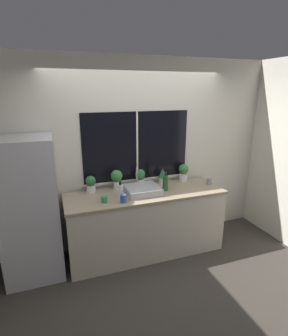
{
  "coord_description": "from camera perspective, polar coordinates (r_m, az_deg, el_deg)",
  "views": [
    {
      "loc": [
        -1.13,
        -2.8,
        2.24
      ],
      "look_at": [
        -0.02,
        0.33,
        1.26
      ],
      "focal_mm": 28.0,
      "sensor_mm": 36.0,
      "label": 1
    }
  ],
  "objects": [
    {
      "name": "ground_plane",
      "position": [
        3.76,
        2.18,
        -20.14
      ],
      "size": [
        14.0,
        14.0,
        0.0
      ],
      "primitive_type": "plane",
      "color": "#38332D"
    },
    {
      "name": "wall_back",
      "position": [
        3.82,
        -1.67,
        2.97
      ],
      "size": [
        8.0,
        0.09,
        2.7
      ],
      "color": "beige",
      "rests_on": "ground_plane"
    },
    {
      "name": "wall_right",
      "position": [
        5.44,
        17.16,
        6.3
      ],
      "size": [
        0.06,
        7.0,
        2.7
      ],
      "color": "beige",
      "rests_on": "ground_plane"
    },
    {
      "name": "counter",
      "position": [
        3.78,
        0.36,
        -11.73
      ],
      "size": [
        2.17,
        0.69,
        0.91
      ],
      "color": "beige",
      "rests_on": "ground_plane"
    },
    {
      "name": "refrigerator",
      "position": [
        3.47,
        -23.54,
        -8.23
      ],
      "size": [
        0.66,
        0.68,
        1.75
      ],
      "color": "#B7B7BC",
      "rests_on": "ground_plane"
    },
    {
      "name": "sink",
      "position": [
        3.56,
        -0.37,
        -4.74
      ],
      "size": [
        0.45,
        0.46,
        0.29
      ],
      "color": "#ADADB2",
      "rests_on": "counter"
    },
    {
      "name": "potted_plant_far_left",
      "position": [
        3.63,
        -11.52,
        -3.36
      ],
      "size": [
        0.14,
        0.14,
        0.23
      ],
      "color": "white",
      "rests_on": "counter"
    },
    {
      "name": "potted_plant_left",
      "position": [
        3.68,
        -5.98,
        -2.12
      ],
      "size": [
        0.16,
        0.16,
        0.28
      ],
      "color": "white",
      "rests_on": "counter"
    },
    {
      "name": "potted_plant_center",
      "position": [
        3.78,
        -0.85,
        -1.95
      ],
      "size": [
        0.15,
        0.15,
        0.25
      ],
      "color": "white",
      "rests_on": "counter"
    },
    {
      "name": "potted_plant_right",
      "position": [
        3.9,
        4.05,
        -1.6
      ],
      "size": [
        0.13,
        0.13,
        0.23
      ],
      "color": "white",
      "rests_on": "counter"
    },
    {
      "name": "potted_plant_far_right",
      "position": [
        4.04,
        8.59,
        -0.81
      ],
      "size": [
        0.15,
        0.15,
        0.27
      ],
      "color": "white",
      "rests_on": "counter"
    },
    {
      "name": "soap_bottle",
      "position": [
        3.43,
        -5.16,
        -4.87
      ],
      "size": [
        0.07,
        0.07,
        0.21
      ],
      "color": "white",
      "rests_on": "counter"
    },
    {
      "name": "bottle_tall",
      "position": [
        3.63,
        4.69,
        -3.21
      ],
      "size": [
        0.08,
        0.08,
        0.27
      ],
      "color": "#235128",
      "rests_on": "counter"
    },
    {
      "name": "mug_green",
      "position": [
        3.3,
        -8.6,
        -6.76
      ],
      "size": [
        0.08,
        0.08,
        0.08
      ],
      "color": "#38844C",
      "rests_on": "counter"
    },
    {
      "name": "mug_grey",
      "position": [
        3.99,
        14.0,
        -2.79
      ],
      "size": [
        0.07,
        0.07,
        0.1
      ],
      "color": "gray",
      "rests_on": "counter"
    },
    {
      "name": "mug_blue",
      "position": [
        3.27,
        -4.55,
        -6.65
      ],
      "size": [
        0.08,
        0.08,
        0.1
      ],
      "color": "#3351AD",
      "rests_on": "counter"
    }
  ]
}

